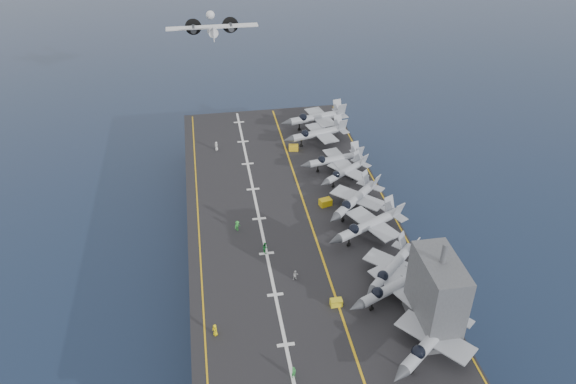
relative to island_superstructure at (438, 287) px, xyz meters
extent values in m
plane|color=#142135|center=(-15.00, 30.00, -17.90)|extent=(500.00, 500.00, 0.00)
cube|color=#56595E|center=(-15.00, 30.00, -12.90)|extent=(36.00, 90.00, 10.00)
cube|color=black|center=(-15.00, 30.00, -7.70)|extent=(38.00, 92.00, 0.40)
cube|color=gold|center=(-12.00, 30.00, -7.48)|extent=(0.35, 90.00, 0.02)
cube|color=silver|center=(-21.00, 30.00, -7.48)|extent=(0.50, 90.00, 0.02)
cube|color=gold|center=(-32.00, 30.00, -7.48)|extent=(0.25, 90.00, 0.02)
cube|color=gold|center=(3.50, 30.00, -7.48)|extent=(0.25, 90.00, 0.02)
imported|color=yellow|center=(-30.50, 3.45, -6.54)|extent=(1.28, 1.38, 1.92)
imported|color=#1D8334|center=(-21.18, 20.33, -6.47)|extent=(1.16, 1.43, 2.07)
imported|color=green|center=(-25.20, 27.20, -6.52)|extent=(1.41, 1.37, 1.97)
imported|color=silver|center=(-27.13, 57.03, -6.47)|extent=(1.18, 1.44, 2.06)
imported|color=#2B8E3A|center=(-20.86, -5.51, -6.56)|extent=(1.36, 1.27, 1.88)
imported|color=white|center=(-17.32, 12.91, -6.63)|extent=(1.17, 0.91, 1.75)
camera|label=1|loc=(-29.47, -52.46, 52.98)|focal=35.00mm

